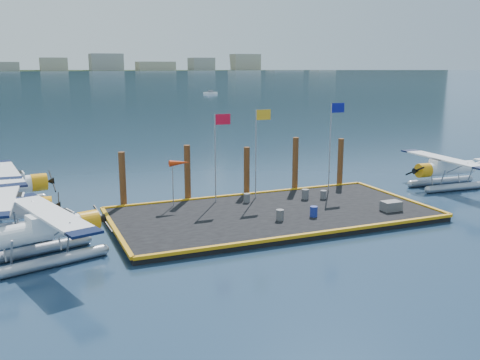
% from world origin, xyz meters
% --- Properties ---
extents(ground, '(4000.00, 4000.00, 0.00)m').
position_xyz_m(ground, '(0.00, 0.00, 0.00)').
color(ground, '#162B44').
rests_on(ground, ground).
extents(dock, '(20.00, 10.00, 0.40)m').
position_xyz_m(dock, '(0.00, 0.00, 0.20)').
color(dock, black).
rests_on(dock, ground).
extents(dock_bumpers, '(20.25, 10.25, 0.18)m').
position_xyz_m(dock_bumpers, '(0.00, 0.00, 0.49)').
color(dock_bumpers, '#C9860B').
rests_on(dock_bumpers, dock).
extents(far_backdrop, '(3050.00, 2050.00, 810.00)m').
position_xyz_m(far_backdrop, '(239.91, 1737.52, 9.45)').
color(far_backdrop, black).
rests_on(far_backdrop, ground).
extents(seaplane_a, '(8.65, 9.28, 3.31)m').
position_xyz_m(seaplane_a, '(-13.89, -2.57, 1.44)').
color(seaplane_a, '#9C9FAA').
rests_on(seaplane_a, ground).
extents(seaplane_c, '(8.96, 9.89, 3.50)m').
position_xyz_m(seaplane_c, '(-16.09, 8.52, 1.52)').
color(seaplane_c, '#9C9FAA').
rests_on(seaplane_c, ground).
extents(seaplane_d, '(8.29, 9.13, 3.25)m').
position_xyz_m(seaplane_d, '(16.53, 2.40, 1.42)').
color(seaplane_d, '#9C9FAA').
rests_on(seaplane_d, ground).
extents(drum_1, '(0.46, 0.46, 0.66)m').
position_xyz_m(drum_1, '(1.87, -1.97, 0.73)').
color(drum_1, navy).
rests_on(drum_1, dock).
extents(drum_2, '(0.42, 0.42, 0.59)m').
position_xyz_m(drum_2, '(4.79, 1.72, 0.70)').
color(drum_2, '#535358').
rests_on(drum_2, dock).
extents(drum_3, '(0.47, 0.47, 0.66)m').
position_xyz_m(drum_3, '(-0.42, -1.88, 0.73)').
color(drum_3, '#535358').
rests_on(drum_3, dock).
extents(drum_4, '(0.49, 0.49, 0.69)m').
position_xyz_m(drum_4, '(3.58, 2.15, 0.75)').
color(drum_4, '#535358').
rests_on(drum_4, dock).
extents(drum_5, '(0.43, 0.43, 0.61)m').
position_xyz_m(drum_5, '(-0.57, 2.89, 0.70)').
color(drum_5, '#535358').
rests_on(drum_5, dock).
extents(crate, '(1.23, 0.82, 0.62)m').
position_xyz_m(crate, '(7.22, -2.65, 0.71)').
color(crate, '#535358').
rests_on(crate, dock).
extents(flagpole_red, '(1.14, 0.08, 6.00)m').
position_xyz_m(flagpole_red, '(-2.29, 3.80, 4.40)').
color(flagpole_red, '#97969E').
rests_on(flagpole_red, dock).
extents(flagpole_yellow, '(1.14, 0.08, 6.20)m').
position_xyz_m(flagpole_yellow, '(0.70, 3.80, 4.51)').
color(flagpole_yellow, '#97969E').
rests_on(flagpole_yellow, dock).
extents(flagpole_blue, '(1.14, 0.08, 6.50)m').
position_xyz_m(flagpole_blue, '(6.70, 3.80, 4.69)').
color(flagpole_blue, '#97969E').
rests_on(flagpole_blue, dock).
extents(windsock, '(1.40, 0.44, 3.12)m').
position_xyz_m(windsock, '(-5.03, 3.80, 3.23)').
color(windsock, '#97969E').
rests_on(windsock, dock).
extents(piling_0, '(0.44, 0.44, 4.00)m').
position_xyz_m(piling_0, '(-8.50, 5.40, 2.00)').
color(piling_0, '#4F2E16').
rests_on(piling_0, ground).
extents(piling_1, '(0.44, 0.44, 4.20)m').
position_xyz_m(piling_1, '(-4.00, 5.40, 2.10)').
color(piling_1, '#4F2E16').
rests_on(piling_1, ground).
extents(piling_2, '(0.44, 0.44, 3.80)m').
position_xyz_m(piling_2, '(0.50, 5.40, 1.90)').
color(piling_2, '#4F2E16').
rests_on(piling_2, ground).
extents(piling_3, '(0.44, 0.44, 4.30)m').
position_xyz_m(piling_3, '(4.50, 5.40, 2.15)').
color(piling_3, '#4F2E16').
rests_on(piling_3, ground).
extents(piling_4, '(0.44, 0.44, 4.00)m').
position_xyz_m(piling_4, '(8.50, 5.40, 2.00)').
color(piling_4, '#4F2E16').
rests_on(piling_4, ground).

